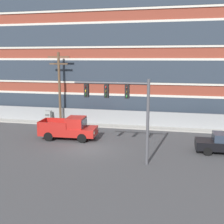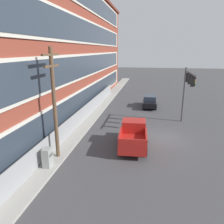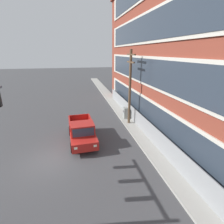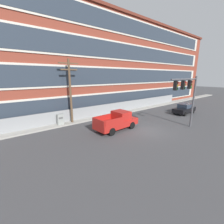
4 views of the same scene
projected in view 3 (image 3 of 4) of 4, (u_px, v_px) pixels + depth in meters
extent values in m
plane|color=#424244|center=(51.00, 161.00, 12.58)|extent=(160.00, 160.00, 0.00)
cube|color=#9E9B93|center=(152.00, 148.00, 14.14)|extent=(80.00, 1.77, 0.16)
cube|color=#2D3844|center=(224.00, 173.00, 8.23)|extent=(44.21, 0.06, 2.23)
cube|color=gray|center=(165.00, 147.00, 12.81)|extent=(35.31, 0.04, 1.69)
cylinder|color=#4C4C51|center=(113.00, 94.00, 29.11)|extent=(0.06, 0.06, 1.69)
cylinder|color=#4C4C51|center=(166.00, 137.00, 12.53)|extent=(35.31, 0.05, 0.05)
cube|color=#AD1E19|center=(82.00, 134.00, 15.10)|extent=(5.10, 2.28, 0.70)
cube|color=#AD1E19|center=(82.00, 129.00, 14.21)|extent=(1.59, 1.95, 0.90)
cube|color=#283342|center=(83.00, 133.00, 13.50)|extent=(0.14, 1.67, 0.67)
cube|color=#AD1E19|center=(91.00, 121.00, 16.16)|extent=(2.50, 0.24, 0.56)
cube|color=#AD1E19|center=(70.00, 123.00, 15.69)|extent=(2.50, 0.24, 0.56)
cube|color=#AD1E19|center=(79.00, 117.00, 17.14)|extent=(0.20, 1.96, 0.56)
cylinder|color=black|center=(96.00, 144.00, 14.08)|extent=(0.81, 0.30, 0.80)
cylinder|color=black|center=(72.00, 147.00, 13.62)|extent=(0.81, 0.30, 0.80)
cylinder|color=black|center=(90.00, 129.00, 16.82)|extent=(0.81, 0.30, 0.80)
cylinder|color=black|center=(71.00, 131.00, 16.36)|extent=(0.81, 0.30, 0.80)
cube|color=white|center=(95.00, 146.00, 12.95)|extent=(0.07, 0.24, 0.16)
cube|color=white|center=(76.00, 148.00, 12.59)|extent=(0.07, 0.24, 0.16)
cylinder|color=brown|center=(130.00, 89.00, 17.80)|extent=(0.26, 0.26, 7.72)
cube|color=brown|center=(131.00, 54.00, 16.70)|extent=(2.36, 0.14, 0.14)
cube|color=brown|center=(131.00, 62.00, 16.93)|extent=(2.01, 0.14, 0.14)
cube|color=#939993|center=(125.00, 113.00, 20.19)|extent=(0.70, 0.49, 1.42)
cube|color=#515151|center=(123.00, 111.00, 20.05)|extent=(0.49, 0.02, 0.20)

